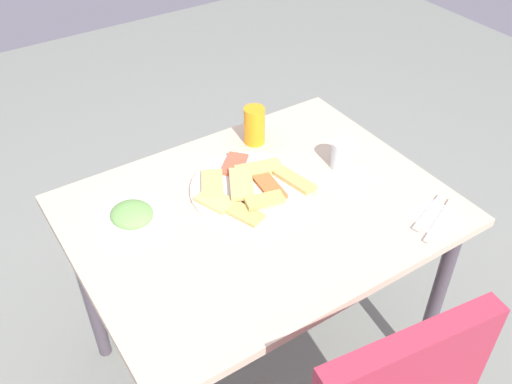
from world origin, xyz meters
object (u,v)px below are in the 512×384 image
dining_table (260,231)px  fork (429,212)px  soda_can (254,126)px  spoon (439,220)px  salad_plate_greens (132,216)px  pide_platter (250,187)px  drinking_glass (343,155)px  paper_napkin (434,217)px

dining_table → fork: (-0.37, 0.27, 0.09)m
dining_table → soda_can: size_ratio=8.25×
spoon → salad_plate_greens: bearing=-56.4°
soda_can → fork: size_ratio=0.71×
soda_can → spoon: (-0.21, 0.58, -0.06)m
soda_can → fork: soda_can is taller
pide_platter → spoon: (-0.35, 0.39, -0.01)m
salad_plate_greens → soda_can: size_ratio=1.67×
dining_table → soda_can: bearing=-120.4°
soda_can → spoon: soda_can is taller
salad_plate_greens → drinking_glass: (-0.62, 0.12, 0.03)m
pide_platter → drinking_glass: 0.30m
dining_table → pide_platter: 0.13m
dining_table → pide_platter: (-0.02, -0.08, 0.10)m
salad_plate_greens → fork: (-0.68, 0.42, -0.01)m
drinking_glass → spoon: (-0.06, 0.33, -0.04)m
drinking_glass → paper_napkin: drinking_glass is taller
pide_platter → dining_table: bearing=78.0°
salad_plate_greens → paper_napkin: bearing=147.5°
paper_napkin → fork: (0.00, -0.02, 0.00)m
dining_table → fork: size_ratio=5.89×
drinking_glass → spoon: bearing=100.2°
paper_napkin → fork: bearing=-90.0°
soda_can → spoon: bearing=109.6°
pide_platter → drinking_glass: size_ratio=4.04×
dining_table → drinking_glass: size_ratio=11.81×
drinking_glass → spoon: size_ratio=0.43×
salad_plate_greens → fork: 0.80m
paper_napkin → spoon: size_ratio=0.58×
salad_plate_greens → drinking_glass: drinking_glass is taller
fork → soda_can: bearing=-88.5°
salad_plate_greens → drinking_glass: bearing=169.2°
drinking_glass → fork: 0.31m
fork → spoon: size_ratio=0.86×
spoon → paper_napkin: bearing=-112.8°
pide_platter → spoon: 0.52m
salad_plate_greens → paper_napkin: (-0.68, 0.43, -0.01)m
pide_platter → spoon: size_ratio=1.73×
dining_table → spoon: (-0.37, 0.31, 0.09)m
salad_plate_greens → drinking_glass: size_ratio=2.39×
drinking_glass → fork: size_ratio=0.50×
salad_plate_greens → fork: bearing=148.6°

